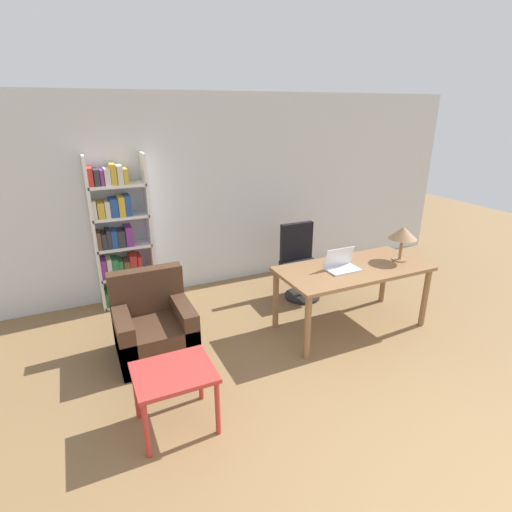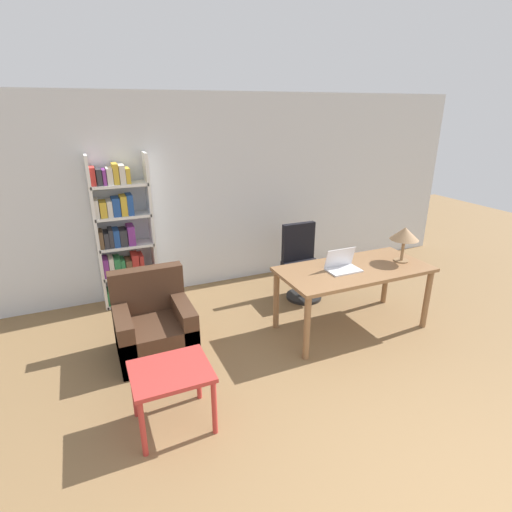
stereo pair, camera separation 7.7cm
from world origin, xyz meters
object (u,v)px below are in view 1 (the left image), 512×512
object	(u,v)px
laptop	(342,265)
office_chair	(301,263)
side_table_blue	(174,380)
bookshelf	(120,241)
armchair	(154,329)
table_lamp	(403,234)
desk	(353,275)

from	to	relation	value
laptop	office_chair	bearing A→B (deg)	86.45
side_table_blue	bookshelf	xyz separation A→B (m)	(-0.05, 2.48, 0.43)
armchair	bookshelf	bearing A→B (deg)	94.78
armchair	bookshelf	xyz separation A→B (m)	(-0.11, 1.32, 0.60)
table_lamp	laptop	bearing A→B (deg)	176.27
office_chair	side_table_blue	world-z (taller)	office_chair
laptop	bookshelf	size ratio (longest dim) A/B	0.19
desk	bookshelf	bearing A→B (deg)	143.24
side_table_blue	bookshelf	distance (m)	2.51
laptop	side_table_blue	xyz separation A→B (m)	(-2.13, -0.73, -0.37)
table_lamp	side_table_blue	xyz separation A→B (m)	(-2.94, -0.67, -0.65)
laptop	table_lamp	world-z (taller)	table_lamp
desk	armchair	xyz separation A→B (m)	(-2.24, 0.43, -0.39)
table_lamp	office_chair	size ratio (longest dim) A/B	0.41
table_lamp	armchair	distance (m)	3.04
desk	table_lamp	distance (m)	0.78
laptop	armchair	bearing A→B (deg)	168.41
side_table_blue	office_chair	bearing A→B (deg)	37.85
office_chair	side_table_blue	size ratio (longest dim) A/B	1.63
desk	armchair	bearing A→B (deg)	169.09
table_lamp	office_chair	world-z (taller)	table_lamp
desk	office_chair	distance (m)	1.00
laptop	table_lamp	xyz separation A→B (m)	(0.81, -0.05, 0.28)
laptop	office_chair	world-z (taller)	office_chair
side_table_blue	desk	bearing A→B (deg)	17.42
laptop	side_table_blue	distance (m)	2.28
side_table_blue	bookshelf	bearing A→B (deg)	91.27
bookshelf	armchair	bearing A→B (deg)	-85.22
laptop	table_lamp	bearing A→B (deg)	-3.73
desk	laptop	bearing A→B (deg)	177.72
office_chair	bookshelf	size ratio (longest dim) A/B	0.52
armchair	bookshelf	distance (m)	1.46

